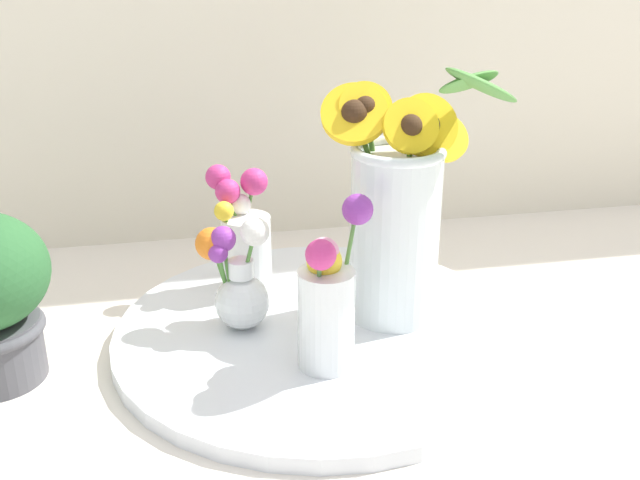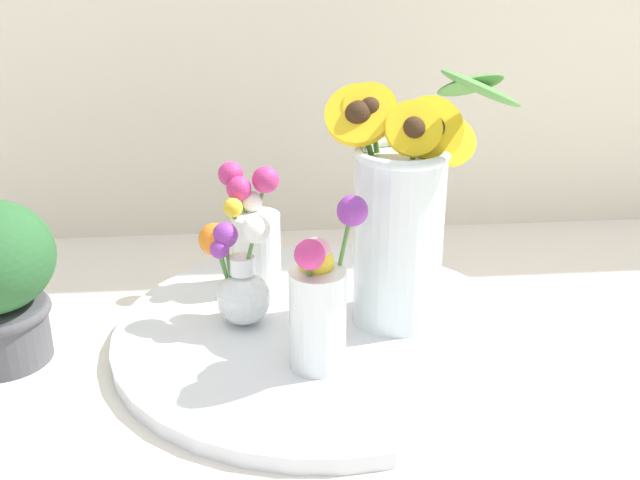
# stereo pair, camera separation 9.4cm
# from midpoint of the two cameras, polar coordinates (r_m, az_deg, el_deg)

# --- Properties ---
(ground_plane) EXTENTS (6.00, 6.00, 0.00)m
(ground_plane) POSITION_cam_midpoint_polar(r_m,az_deg,el_deg) (0.95, 4.48, -9.51)
(ground_plane) COLOR silver
(serving_tray) EXTENTS (0.54, 0.54, 0.02)m
(serving_tray) POSITION_cam_midpoint_polar(r_m,az_deg,el_deg) (0.99, 2.71, -7.16)
(serving_tray) COLOR silver
(serving_tray) RESTS_ON ground_plane
(mason_jar_sunflowers) EXTENTS (0.25, 0.23, 0.36)m
(mason_jar_sunflowers) POSITION_cam_midpoint_polar(r_m,az_deg,el_deg) (0.96, 9.06, 1.93)
(mason_jar_sunflowers) COLOR silver
(mason_jar_sunflowers) RESTS_ON serving_tray
(vase_small_center) EXTENTS (0.09, 0.09, 0.20)m
(vase_small_center) POSITION_cam_midpoint_polar(r_m,az_deg,el_deg) (0.87, 3.03, -4.61)
(vase_small_center) COLOR white
(vase_small_center) RESTS_ON serving_tray
(vase_bulb_right) EXTENTS (0.09, 0.07, 0.15)m
(vase_bulb_right) POSITION_cam_midpoint_polar(r_m,az_deg,el_deg) (0.97, -3.49, -2.96)
(vase_bulb_right) COLOR white
(vase_bulb_right) RESTS_ON serving_tray
(vase_small_back) EXTENTS (0.09, 0.09, 0.18)m
(vase_small_back) POSITION_cam_midpoint_polar(r_m,az_deg,el_deg) (1.07, -2.61, 0.47)
(vase_small_back) COLOR white
(vase_small_back) RESTS_ON serving_tray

